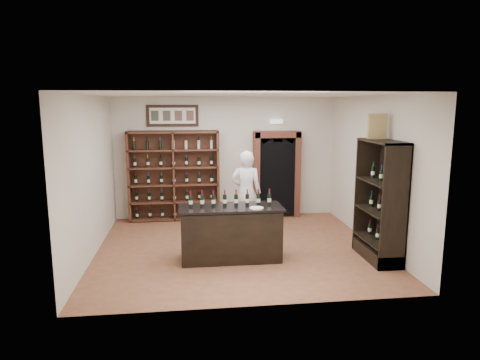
{
  "coord_description": "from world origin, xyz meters",
  "views": [
    {
      "loc": [
        -0.95,
        -8.1,
        2.84
      ],
      "look_at": [
        0.08,
        0.3,
        1.32
      ],
      "focal_mm": 32.0,
      "sensor_mm": 36.0,
      "label": 1
    }
  ],
  "objects_px": {
    "tasting_counter": "(231,233)",
    "shopkeeper": "(246,193)",
    "wine_crate": "(377,126)",
    "counter_bottle_0": "(191,201)",
    "side_cabinet": "(381,219)",
    "wine_shelf": "(174,176)"
  },
  "relations": [
    {
      "from": "side_cabinet",
      "to": "wine_crate",
      "type": "bearing_deg",
      "value": 94.24
    },
    {
      "from": "shopkeeper",
      "to": "wine_crate",
      "type": "height_order",
      "value": "wine_crate"
    },
    {
      "from": "tasting_counter",
      "to": "side_cabinet",
      "type": "bearing_deg",
      "value": -6.28
    },
    {
      "from": "tasting_counter",
      "to": "shopkeeper",
      "type": "height_order",
      "value": "shopkeeper"
    },
    {
      "from": "counter_bottle_0",
      "to": "wine_crate",
      "type": "xyz_separation_m",
      "value": [
        3.42,
        -0.05,
        1.32
      ]
    },
    {
      "from": "wine_shelf",
      "to": "shopkeeper",
      "type": "relative_size",
      "value": 1.19
    },
    {
      "from": "shopkeeper",
      "to": "wine_shelf",
      "type": "bearing_deg",
      "value": -28.34
    },
    {
      "from": "counter_bottle_0",
      "to": "side_cabinet",
      "type": "height_order",
      "value": "side_cabinet"
    },
    {
      "from": "wine_shelf",
      "to": "shopkeeper",
      "type": "height_order",
      "value": "wine_shelf"
    },
    {
      "from": "counter_bottle_0",
      "to": "wine_crate",
      "type": "bearing_deg",
      "value": -0.87
    },
    {
      "from": "wine_crate",
      "to": "wine_shelf",
      "type": "bearing_deg",
      "value": 156.21
    },
    {
      "from": "tasting_counter",
      "to": "shopkeeper",
      "type": "bearing_deg",
      "value": 72.45
    },
    {
      "from": "shopkeeper",
      "to": "wine_crate",
      "type": "distance_m",
      "value": 3.09
    },
    {
      "from": "tasting_counter",
      "to": "side_cabinet",
      "type": "distance_m",
      "value": 2.75
    },
    {
      "from": "wine_shelf",
      "to": "wine_crate",
      "type": "bearing_deg",
      "value": -37.59
    },
    {
      "from": "counter_bottle_0",
      "to": "shopkeeper",
      "type": "relative_size",
      "value": 0.16
    },
    {
      "from": "tasting_counter",
      "to": "wine_crate",
      "type": "bearing_deg",
      "value": 0.14
    },
    {
      "from": "side_cabinet",
      "to": "wine_crate",
      "type": "distance_m",
      "value": 1.7
    },
    {
      "from": "shopkeeper",
      "to": "wine_crate",
      "type": "bearing_deg",
      "value": 157.13
    },
    {
      "from": "counter_bottle_0",
      "to": "side_cabinet",
      "type": "bearing_deg",
      "value": -5.94
    },
    {
      "from": "side_cabinet",
      "to": "wine_shelf",
      "type": "bearing_deg",
      "value": 139.79
    },
    {
      "from": "tasting_counter",
      "to": "side_cabinet",
      "type": "height_order",
      "value": "side_cabinet"
    }
  ]
}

